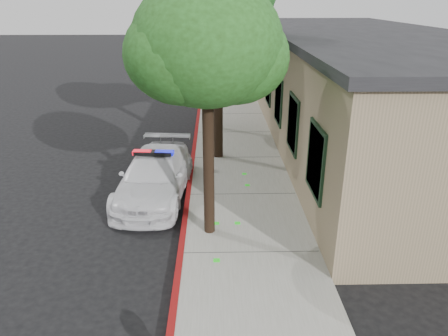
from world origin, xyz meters
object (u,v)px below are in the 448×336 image
clapboard_building (358,85)px  street_tree_far (219,33)px  police_car (155,176)px  street_tree_near (207,49)px

clapboard_building → street_tree_far: bearing=174.5°
clapboard_building → police_car: bearing=-142.8°
clapboard_building → street_tree_far: 6.01m
street_tree_near → street_tree_far: size_ratio=1.09×
clapboard_building → street_tree_near: street_tree_near is taller
police_car → street_tree_far: (1.94, 6.31, 3.47)m
clapboard_building → street_tree_near: bearing=-126.6°
clapboard_building → street_tree_far: size_ratio=3.96×
clapboard_building → police_car: (-7.59, -5.77, -1.48)m
street_tree_far → street_tree_near: bearing=-92.2°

